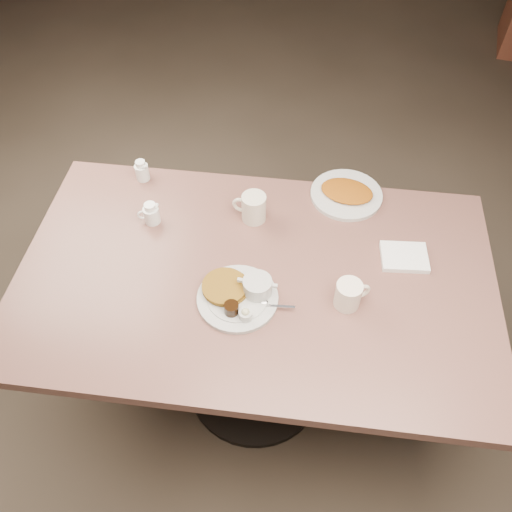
# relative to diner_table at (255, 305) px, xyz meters

# --- Properties ---
(room) EXTENTS (7.04, 8.04, 2.84)m
(room) POSITION_rel_diner_table_xyz_m (0.00, 0.00, 0.82)
(room) COLOR #4C3F33
(room) RESTS_ON ground
(diner_table) EXTENTS (1.50, 0.90, 0.75)m
(diner_table) POSITION_rel_diner_table_xyz_m (0.00, 0.00, 0.00)
(diner_table) COLOR #84564C
(diner_table) RESTS_ON ground
(main_plate) EXTENTS (0.31, 0.26, 0.07)m
(main_plate) POSITION_rel_diner_table_xyz_m (-0.04, -0.09, 0.19)
(main_plate) COLOR #B7B7B3
(main_plate) RESTS_ON diner_table
(coffee_mug_near) EXTENTS (0.12, 0.10, 0.09)m
(coffee_mug_near) POSITION_rel_diner_table_xyz_m (0.29, -0.07, 0.22)
(coffee_mug_near) COLOR white
(coffee_mug_near) RESTS_ON diner_table
(napkin) EXTENTS (0.15, 0.13, 0.02)m
(napkin) POSITION_rel_diner_table_xyz_m (0.47, 0.13, 0.18)
(napkin) COLOR white
(napkin) RESTS_ON diner_table
(coffee_mug_far) EXTENTS (0.12, 0.09, 0.10)m
(coffee_mug_far) POSITION_rel_diner_table_xyz_m (-0.04, 0.24, 0.22)
(coffee_mug_far) COLOR #EEE5CF
(coffee_mug_far) RESTS_ON diner_table
(creamer_left) EXTENTS (0.08, 0.06, 0.08)m
(creamer_left) POSITION_rel_diner_table_xyz_m (-0.38, 0.19, 0.21)
(creamer_left) COLOR white
(creamer_left) RESTS_ON diner_table
(creamer_right) EXTENTS (0.06, 0.06, 0.08)m
(creamer_right) POSITION_rel_diner_table_xyz_m (-0.46, 0.39, 0.21)
(creamer_right) COLOR white
(creamer_right) RESTS_ON diner_table
(hash_plate) EXTENTS (0.30, 0.30, 0.04)m
(hash_plate) POSITION_rel_diner_table_xyz_m (0.28, 0.39, 0.18)
(hash_plate) COLOR beige
(hash_plate) RESTS_ON diner_table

